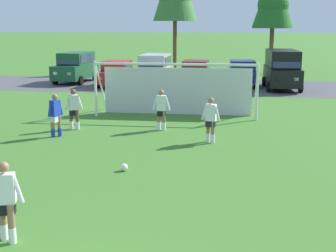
{
  "coord_description": "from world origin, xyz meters",
  "views": [
    {
      "loc": [
        2.41,
        -5.65,
        4.24
      ],
      "look_at": [
        0.16,
        8.03,
        1.28
      ],
      "focal_mm": 51.77,
      "sensor_mm": 36.0,
      "label": 1
    }
  ],
  "objects_px": {
    "soccer_goal": "(177,88)",
    "player_defender_far": "(74,109)",
    "soccer_ball": "(124,167)",
    "parked_car_slot_center_left": "(155,70)",
    "player_winger_right": "(6,202)",
    "parked_car_slot_center": "(195,73)",
    "player_striker_near": "(56,115)",
    "player_midfield_center": "(211,120)",
    "parked_car_slot_center_right": "(242,73)",
    "parked_car_slot_right": "(282,68)",
    "player_winger_left": "(161,110)",
    "parked_car_slot_left": "(117,73)",
    "parked_car_slot_far_left": "(76,67)"
  },
  "relations": [
    {
      "from": "parked_car_slot_center",
      "to": "parked_car_slot_center_right",
      "type": "relative_size",
      "value": 0.98
    },
    {
      "from": "parked_car_slot_far_left",
      "to": "parked_car_slot_center_left",
      "type": "distance_m",
      "value": 6.28
    },
    {
      "from": "player_winger_left",
      "to": "parked_car_slot_center",
      "type": "relative_size",
      "value": 0.39
    },
    {
      "from": "player_midfield_center",
      "to": "parked_car_slot_center",
      "type": "relative_size",
      "value": 0.39
    },
    {
      "from": "soccer_ball",
      "to": "parked_car_slot_center_left",
      "type": "xyz_separation_m",
      "value": [
        -2.75,
        19.06,
        1.0
      ]
    },
    {
      "from": "parked_car_slot_center",
      "to": "parked_car_slot_center_left",
      "type": "bearing_deg",
      "value": -163.03
    },
    {
      "from": "parked_car_slot_center_right",
      "to": "parked_car_slot_right",
      "type": "bearing_deg",
      "value": -28.4
    },
    {
      "from": "player_winger_left",
      "to": "parked_car_slot_center_right",
      "type": "relative_size",
      "value": 0.38
    },
    {
      "from": "parked_car_slot_far_left",
      "to": "parked_car_slot_center_right",
      "type": "relative_size",
      "value": 1.09
    },
    {
      "from": "parked_car_slot_center_left",
      "to": "parked_car_slot_center_right",
      "type": "distance_m",
      "value": 6.04
    },
    {
      "from": "player_winger_right",
      "to": "parked_car_slot_center_right",
      "type": "height_order",
      "value": "parked_car_slot_center_right"
    },
    {
      "from": "player_midfield_center",
      "to": "player_winger_left",
      "type": "distance_m",
      "value": 2.74
    },
    {
      "from": "player_striker_near",
      "to": "parked_car_slot_left",
      "type": "bearing_deg",
      "value": 96.6
    },
    {
      "from": "player_midfield_center",
      "to": "parked_car_slot_right",
      "type": "bearing_deg",
      "value": 77.22
    },
    {
      "from": "player_midfield_center",
      "to": "parked_car_slot_center",
      "type": "height_order",
      "value": "parked_car_slot_center"
    },
    {
      "from": "soccer_goal",
      "to": "player_defender_far",
      "type": "relative_size",
      "value": 4.56
    },
    {
      "from": "parked_car_slot_center_left",
      "to": "player_midfield_center",
      "type": "bearing_deg",
      "value": -71.9
    },
    {
      "from": "player_striker_near",
      "to": "player_midfield_center",
      "type": "xyz_separation_m",
      "value": [
        5.85,
        0.05,
        0.0
      ]
    },
    {
      "from": "player_winger_left",
      "to": "parked_car_slot_right",
      "type": "height_order",
      "value": "parked_car_slot_right"
    },
    {
      "from": "player_midfield_center",
      "to": "parked_car_slot_right",
      "type": "xyz_separation_m",
      "value": [
        3.47,
        15.28,
        0.52
      ]
    },
    {
      "from": "parked_car_slot_far_left",
      "to": "parked_car_slot_left",
      "type": "xyz_separation_m",
      "value": [
        3.48,
        -1.55,
        -0.24
      ]
    },
    {
      "from": "player_striker_near",
      "to": "parked_car_slot_right",
      "type": "xyz_separation_m",
      "value": [
        9.32,
        15.33,
        0.52
      ]
    },
    {
      "from": "soccer_ball",
      "to": "player_defender_far",
      "type": "bearing_deg",
      "value": 123.27
    },
    {
      "from": "player_winger_right",
      "to": "parked_car_slot_center_left",
      "type": "xyz_separation_m",
      "value": [
        -1.65,
        23.96,
        0.29
      ]
    },
    {
      "from": "soccer_ball",
      "to": "player_winger_left",
      "type": "height_order",
      "value": "player_winger_left"
    },
    {
      "from": "soccer_ball",
      "to": "parked_car_slot_center_right",
      "type": "relative_size",
      "value": 0.05
    },
    {
      "from": "parked_car_slot_left",
      "to": "parked_car_slot_right",
      "type": "xyz_separation_m",
      "value": [
        11.06,
        0.22,
        0.47
      ]
    },
    {
      "from": "parked_car_slot_far_left",
      "to": "parked_car_slot_right",
      "type": "distance_m",
      "value": 14.61
    },
    {
      "from": "parked_car_slot_center",
      "to": "soccer_ball",
      "type": "bearing_deg",
      "value": -89.8
    },
    {
      "from": "parked_car_slot_center",
      "to": "parked_car_slot_right",
      "type": "relative_size",
      "value": 0.86
    },
    {
      "from": "soccer_ball",
      "to": "parked_car_slot_center_left",
      "type": "distance_m",
      "value": 19.28
    },
    {
      "from": "soccer_goal",
      "to": "player_striker_near",
      "type": "xyz_separation_m",
      "value": [
        -3.86,
        -5.14,
        -0.47
      ]
    },
    {
      "from": "player_winger_right",
      "to": "parked_car_slot_center",
      "type": "relative_size",
      "value": 0.39
    },
    {
      "from": "player_winger_right",
      "to": "parked_car_slot_right",
      "type": "bearing_deg",
      "value": 74.26
    },
    {
      "from": "player_striker_near",
      "to": "parked_car_slot_right",
      "type": "relative_size",
      "value": 0.33
    },
    {
      "from": "player_midfield_center",
      "to": "player_winger_right",
      "type": "xyz_separation_m",
      "value": [
        -3.31,
        -8.77,
        0.0
      ]
    },
    {
      "from": "parked_car_slot_center",
      "to": "player_defender_far",
      "type": "bearing_deg",
      "value": -102.87
    },
    {
      "from": "player_striker_near",
      "to": "parked_car_slot_center_right",
      "type": "bearing_deg",
      "value": 68.05
    },
    {
      "from": "player_winger_right",
      "to": "parked_car_slot_center_left",
      "type": "height_order",
      "value": "parked_car_slot_center_left"
    },
    {
      "from": "player_winger_left",
      "to": "parked_car_slot_center",
      "type": "bearing_deg",
      "value": 90.69
    },
    {
      "from": "player_winger_left",
      "to": "player_winger_right",
      "type": "height_order",
      "value": "same"
    },
    {
      "from": "player_winger_right",
      "to": "parked_car_slot_right",
      "type": "height_order",
      "value": "parked_car_slot_right"
    },
    {
      "from": "parked_car_slot_center_right",
      "to": "parked_car_slot_left",
      "type": "bearing_deg",
      "value": -169.21
    },
    {
      "from": "player_winger_right",
      "to": "parked_car_slot_center_left",
      "type": "relative_size",
      "value": 0.36
    },
    {
      "from": "parked_car_slot_far_left",
      "to": "parked_car_slot_right",
      "type": "bearing_deg",
      "value": -5.2
    },
    {
      "from": "player_defender_far",
      "to": "parked_car_slot_left",
      "type": "xyz_separation_m",
      "value": [
        -1.96,
        13.72,
        0.05
      ]
    },
    {
      "from": "soccer_ball",
      "to": "parked_car_slot_far_left",
      "type": "xyz_separation_m",
      "value": [
        -8.86,
        20.48,
        1.0
      ]
    },
    {
      "from": "player_defender_far",
      "to": "parked_car_slot_right",
      "type": "distance_m",
      "value": 16.66
    },
    {
      "from": "parked_car_slot_left",
      "to": "parked_car_slot_far_left",
      "type": "bearing_deg",
      "value": 156.01
    },
    {
      "from": "player_winger_left",
      "to": "parked_car_slot_center_left",
      "type": "distance_m",
      "value": 13.73
    }
  ]
}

